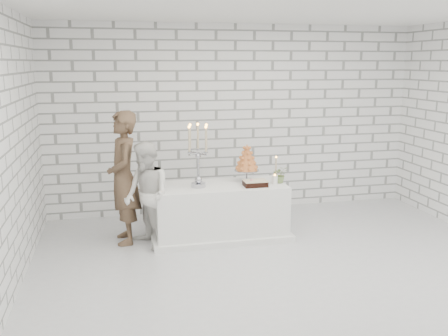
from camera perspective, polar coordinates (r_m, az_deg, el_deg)
ground at (r=6.06m, az=7.03°, el=-11.31°), size 6.00×5.00×0.01m
ceiling at (r=5.60m, az=7.86°, el=18.14°), size 6.00×5.00×0.01m
wall_back at (r=8.01m, az=1.28°, el=5.65°), size 6.00×0.01×3.00m
wall_front at (r=3.46m, az=21.74°, el=-3.88°), size 6.00×0.01×3.00m
wall_left at (r=5.41m, az=-23.98°, el=1.47°), size 0.01×5.00×3.00m
cake_table at (r=6.90m, az=-0.47°, el=-4.98°), size 1.80×0.80×0.75m
groom at (r=6.71m, az=-11.54°, el=-1.12°), size 0.48×0.69×1.79m
bride at (r=6.49m, az=-8.93°, el=-3.18°), size 0.76×0.84×1.41m
candelabra at (r=6.59m, az=-3.01°, el=1.47°), size 0.42×0.42×0.87m
croquembouche at (r=6.94m, az=2.65°, el=0.60°), size 0.44×0.44×0.54m
chocolate_cake at (r=6.72m, az=3.63°, el=-1.77°), size 0.31×0.22×0.08m
pillar_candle at (r=6.86m, az=5.89°, el=-1.36°), size 0.09×0.09×0.12m
extra_taper at (r=7.10m, az=6.02°, el=-0.08°), size 0.06×0.06×0.32m
flowers at (r=6.93m, az=6.53°, el=-0.75°), size 0.24×0.22×0.24m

